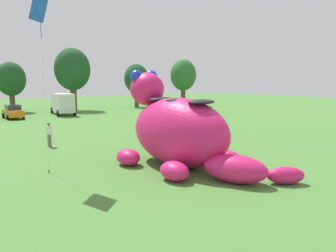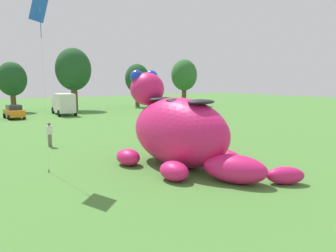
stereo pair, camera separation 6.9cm
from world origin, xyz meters
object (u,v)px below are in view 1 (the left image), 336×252
spectator_wandering (170,112)px  tethered_flying_kite (40,8)px  box_truck (62,103)px  spectator_far_side (49,135)px  giant_inflatable_creature (179,131)px  spectator_by_cars (175,124)px  car_orange (13,112)px

spectator_wandering → tethered_flying_kite: size_ratio=0.19×
box_truck → tethered_flying_kite: (-8.48, -27.53, 6.36)m
box_truck → spectator_far_side: size_ratio=3.82×
giant_inflatable_creature → spectator_by_cars: bearing=55.1°
spectator_by_cars → spectator_far_side: (-10.77, 0.25, 0.00)m
spectator_by_cars → spectator_wandering: size_ratio=1.00×
car_orange → spectator_far_side: (-0.46, -19.83, -0.01)m
car_orange → box_truck: 6.55m
car_orange → box_truck: (6.40, 1.22, 0.74)m
giant_inflatable_creature → spectator_far_side: giant_inflatable_creature is taller
car_orange → box_truck: size_ratio=0.64×
car_orange → spectator_wandering: 19.39m
spectator_by_cars → tethered_flying_kite: (-12.39, -6.23, 7.11)m
giant_inflatable_creature → spectator_far_side: (-4.60, 9.11, -1.07)m
car_orange → spectator_by_cars: 22.57m
spectator_far_side → tethered_flying_kite: 9.76m
car_orange → box_truck: box_truck is taller
car_orange → giant_inflatable_creature: bearing=-81.9°
spectator_far_side → spectator_by_cars: bearing=-1.3°
giant_inflatable_creature → car_orange: giant_inflatable_creature is taller
car_orange → spectator_far_side: car_orange is taller
spectator_far_side → box_truck: bearing=71.9°
spectator_wandering → spectator_far_side: 19.09m
giant_inflatable_creature → spectator_wandering: bearing=56.6°
giant_inflatable_creature → car_orange: 29.26m
giant_inflatable_creature → box_truck: size_ratio=1.53×
spectator_by_cars → spectator_far_side: bearing=178.7°
box_truck → car_orange: bearing=-169.2°
car_orange → spectator_by_cars: size_ratio=2.47×
car_orange → spectator_by_cars: (10.31, -20.08, -0.01)m
box_truck → spectator_wandering: box_truck is taller
giant_inflatable_creature → box_truck: bearing=85.7°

